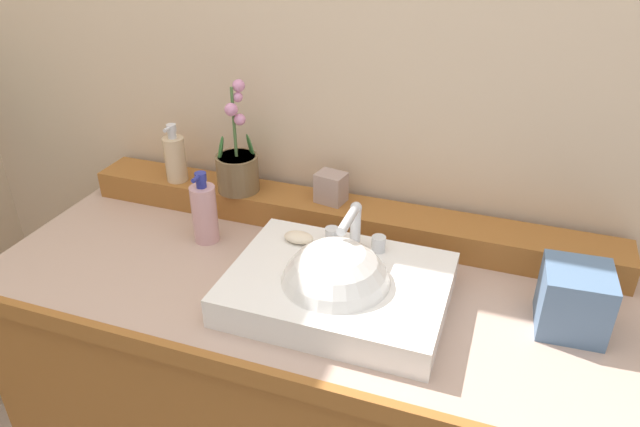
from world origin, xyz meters
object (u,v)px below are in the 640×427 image
lotion_bottle (204,212)px  trinket_box (331,188)px  potted_plant (237,166)px  tissue_box (574,300)px  sink_basin (337,291)px  soap_bar (299,237)px  soap_dispenser (175,158)px

lotion_bottle → trinket_box: bearing=32.1°
trinket_box → potted_plant: bearing=-165.3°
tissue_box → trinket_box: bearing=159.4°
sink_basin → lotion_bottle: (-0.39, 0.14, 0.05)m
trinket_box → sink_basin: bearing=-58.7°
trinket_box → soap_bar: bearing=-82.3°
sink_basin → soap_bar: bearing=140.4°
soap_bar → tissue_box: bearing=-1.7°
potted_plant → soap_dispenser: size_ratio=1.83×
soap_bar → lotion_bottle: lotion_bottle is taller
potted_plant → tissue_box: size_ratio=2.15×
tissue_box → soap_bar: bearing=178.3°
sink_basin → soap_dispenser: soap_dispenser is taller
tissue_box → soap_dispenser: bearing=169.2°
soap_dispenser → tissue_box: size_ratio=1.18×
soap_dispenser → tissue_box: 1.04m
potted_plant → trinket_box: potted_plant is taller
potted_plant → tissue_box: bearing=-13.5°
soap_bar → lotion_bottle: size_ratio=0.37×
potted_plant → tissue_box: (0.84, -0.20, -0.07)m
lotion_bottle → tissue_box: size_ratio=1.36×
sink_basin → soap_bar: size_ratio=6.57×
soap_bar → sink_basin: bearing=-39.6°
sink_basin → soap_dispenser: size_ratio=2.85×
lotion_bottle → tissue_box: 0.86m
potted_plant → lotion_bottle: size_ratio=1.58×
trinket_box → lotion_bottle: 0.32m
trinket_box → lotion_bottle: lotion_bottle is taller
soap_bar → tissue_box: tissue_box is taller
soap_dispenser → tissue_box: (1.02, -0.19, -0.07)m
potted_plant → lotion_bottle: 0.16m
potted_plant → lotion_bottle: bearing=-97.3°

